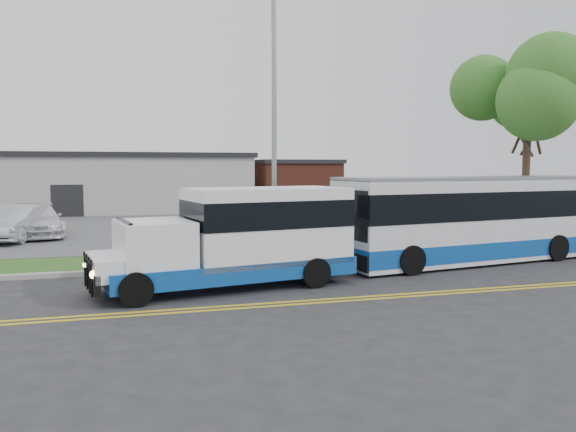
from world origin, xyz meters
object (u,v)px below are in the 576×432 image
object	(u,v)px
transit_bus	(479,218)
parked_car_b	(37,220)
streetlight_near	(275,114)
tree_east	(529,98)
shuttle_bus	(243,234)
parked_car_a	(18,223)

from	to	relation	value
transit_bus	parked_car_b	size ratio (longest dim) A/B	2.16
streetlight_near	parked_car_b	size ratio (longest dim) A/B	1.85
streetlight_near	parked_car_b	world-z (taller)	streetlight_near
tree_east	transit_bus	world-z (taller)	tree_east
tree_east	streetlight_near	world-z (taller)	streetlight_near
shuttle_bus	parked_car_a	world-z (taller)	shuttle_bus
shuttle_bus	parked_car_b	bearing A→B (deg)	108.97
tree_east	parked_car_b	size ratio (longest dim) A/B	1.62
tree_east	transit_bus	size ratio (longest dim) A/B	0.75
parked_car_b	transit_bus	bearing A→B (deg)	-46.73
streetlight_near	parked_car_a	size ratio (longest dim) A/B	2.02
streetlight_near	transit_bus	xyz separation A→B (m)	(6.85, -2.53, -3.71)
shuttle_bus	parked_car_b	world-z (taller)	shuttle_bus
shuttle_bus	parked_car_a	xyz separation A→B (m)	(-7.85, 11.71, -0.60)
shuttle_bus	parked_car_a	size ratio (longest dim) A/B	1.59
tree_east	parked_car_b	world-z (taller)	tree_east
tree_east	parked_car_a	world-z (taller)	tree_east
streetlight_near	transit_bus	bearing A→B (deg)	-20.23
shuttle_bus	parked_car_a	bearing A→B (deg)	113.80
streetlight_near	parked_car_a	distance (m)	13.05
tree_east	shuttle_bus	bearing A→B (deg)	-160.27
transit_bus	parked_car_a	distance (m)	19.43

